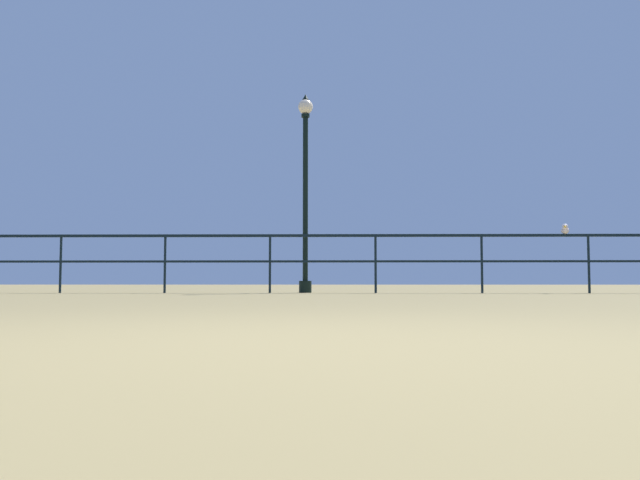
% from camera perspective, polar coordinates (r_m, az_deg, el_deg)
% --- Properties ---
extents(ground_plane, '(60.00, 60.00, 0.00)m').
position_cam_1_polar(ground_plane, '(2.37, -2.97, -9.31)').
color(ground_plane, olive).
extents(pier_railing, '(24.86, 0.05, 1.06)m').
position_cam_1_polar(pier_railing, '(11.55, 0.24, -0.87)').
color(pier_railing, black).
rests_on(pier_railing, ground_plane).
extents(lamppost_center, '(0.28, 0.28, 3.74)m').
position_cam_1_polar(lamppost_center, '(12.01, -1.31, 5.43)').
color(lamppost_center, black).
rests_on(lamppost_center, ground_plane).
extents(seagull_on_rail, '(0.21, 0.37, 0.17)m').
position_cam_1_polar(seagull_on_rail, '(12.29, 21.00, 0.88)').
color(seagull_on_rail, silver).
rests_on(seagull_on_rail, pier_railing).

